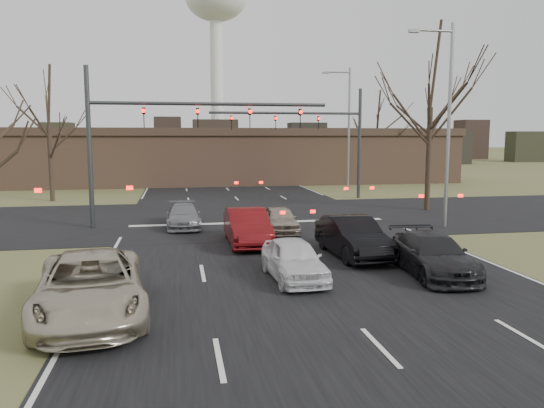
{
  "coord_description": "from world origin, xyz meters",
  "views": [
    {
      "loc": [
        -4.27,
        -14.45,
        4.6
      ],
      "look_at": [
        -0.71,
        5.35,
        2.0
      ],
      "focal_mm": 35.0,
      "sensor_mm": 36.0,
      "label": 1
    }
  ],
  "objects_px": {
    "water_tower": "(216,8)",
    "car_white_sedan": "(294,259)",
    "building": "(241,155)",
    "mast_arm_near": "(156,126)",
    "car_silver_suv": "(90,286)",
    "car_red_ahead": "(247,227)",
    "car_black_hatch": "(353,237)",
    "car_silver_ahead": "(280,219)",
    "streetlight_right_far": "(347,123)",
    "streetlight_right_near": "(446,115)",
    "car_charcoal_sedan": "(433,255)",
    "car_grey_ahead": "(183,216)",
    "mast_arm_far": "(323,130)"
  },
  "relations": [
    {
      "from": "building",
      "to": "streetlight_right_far",
      "type": "bearing_deg",
      "value": -56.35
    },
    {
      "from": "water_tower",
      "to": "car_black_hatch",
      "type": "bearing_deg",
      "value": -91.85
    },
    {
      "from": "mast_arm_near",
      "to": "car_charcoal_sedan",
      "type": "bearing_deg",
      "value": -51.04
    },
    {
      "from": "building",
      "to": "car_silver_suv",
      "type": "xyz_separation_m",
      "value": [
        -8.5,
        -38.78,
        -1.87
      ]
    },
    {
      "from": "car_red_ahead",
      "to": "building",
      "type": "bearing_deg",
      "value": 83.43
    },
    {
      "from": "water_tower",
      "to": "streetlight_right_near",
      "type": "relative_size",
      "value": 4.45
    },
    {
      "from": "streetlight_right_far",
      "to": "car_white_sedan",
      "type": "relative_size",
      "value": 2.57
    },
    {
      "from": "car_white_sedan",
      "to": "car_silver_ahead",
      "type": "xyz_separation_m",
      "value": [
        1.16,
        8.29,
        -0.04
      ]
    },
    {
      "from": "water_tower",
      "to": "streetlight_right_far",
      "type": "xyz_separation_m",
      "value": [
        3.32,
        -93.0,
        -29.88
      ]
    },
    {
      "from": "mast_arm_near",
      "to": "car_red_ahead",
      "type": "distance_m",
      "value": 7.97
    },
    {
      "from": "water_tower",
      "to": "car_white_sedan",
      "type": "relative_size",
      "value": 11.42
    },
    {
      "from": "streetlight_right_far",
      "to": "car_white_sedan",
      "type": "bearing_deg",
      "value": -111.55
    },
    {
      "from": "car_black_hatch",
      "to": "car_red_ahead",
      "type": "bearing_deg",
      "value": 138.65
    },
    {
      "from": "streetlight_right_far",
      "to": "car_silver_suv",
      "type": "distance_m",
      "value": 32.33
    },
    {
      "from": "car_white_sedan",
      "to": "car_silver_ahead",
      "type": "relative_size",
      "value": 1.06
    },
    {
      "from": "building",
      "to": "car_white_sedan",
      "type": "bearing_deg",
      "value": -94.17
    },
    {
      "from": "car_red_ahead",
      "to": "car_silver_ahead",
      "type": "distance_m",
      "value": 3.2
    },
    {
      "from": "streetlight_right_near",
      "to": "car_silver_suv",
      "type": "xyz_separation_m",
      "value": [
        -15.32,
        -10.78,
        -4.79
      ]
    },
    {
      "from": "streetlight_right_near",
      "to": "streetlight_right_far",
      "type": "height_order",
      "value": "same"
    },
    {
      "from": "water_tower",
      "to": "mast_arm_near",
      "type": "bearing_deg",
      "value": -95.99
    },
    {
      "from": "car_black_hatch",
      "to": "car_charcoal_sedan",
      "type": "bearing_deg",
      "value": -62.41
    },
    {
      "from": "car_silver_suv",
      "to": "car_silver_ahead",
      "type": "distance_m",
      "value": 12.92
    },
    {
      "from": "building",
      "to": "streetlight_right_near",
      "type": "bearing_deg",
      "value": -76.31
    },
    {
      "from": "car_charcoal_sedan",
      "to": "car_red_ahead",
      "type": "height_order",
      "value": "car_red_ahead"
    },
    {
      "from": "car_silver_suv",
      "to": "mast_arm_far",
      "type": "bearing_deg",
      "value": 55.09
    },
    {
      "from": "car_silver_ahead",
      "to": "mast_arm_near",
      "type": "bearing_deg",
      "value": 153.48
    },
    {
      "from": "car_charcoal_sedan",
      "to": "car_silver_ahead",
      "type": "bearing_deg",
      "value": 117.49
    },
    {
      "from": "mast_arm_near",
      "to": "streetlight_right_near",
      "type": "xyz_separation_m",
      "value": [
        14.05,
        -3.0,
        0.51
      ]
    },
    {
      "from": "building",
      "to": "car_silver_ahead",
      "type": "relative_size",
      "value": 11.5
    },
    {
      "from": "car_red_ahead",
      "to": "car_silver_suv",
      "type": "bearing_deg",
      "value": -121.88
    },
    {
      "from": "mast_arm_near",
      "to": "streetlight_right_far",
      "type": "height_order",
      "value": "streetlight_right_far"
    },
    {
      "from": "car_charcoal_sedan",
      "to": "water_tower",
      "type": "bearing_deg",
      "value": 94.11
    },
    {
      "from": "car_charcoal_sedan",
      "to": "car_red_ahead",
      "type": "bearing_deg",
      "value": 137.38
    },
    {
      "from": "car_black_hatch",
      "to": "car_silver_ahead",
      "type": "bearing_deg",
      "value": 105.08
    },
    {
      "from": "streetlight_right_far",
      "to": "car_silver_suv",
      "type": "height_order",
      "value": "streetlight_right_far"
    },
    {
      "from": "streetlight_right_far",
      "to": "car_black_hatch",
      "type": "height_order",
      "value": "streetlight_right_far"
    },
    {
      "from": "car_black_hatch",
      "to": "car_white_sedan",
      "type": "bearing_deg",
      "value": -138.93
    },
    {
      "from": "car_silver_suv",
      "to": "car_black_hatch",
      "type": "relative_size",
      "value": 1.24
    },
    {
      "from": "streetlight_right_near",
      "to": "car_silver_suv",
      "type": "bearing_deg",
      "value": -144.86
    },
    {
      "from": "building",
      "to": "car_black_hatch",
      "type": "relative_size",
      "value": 9.15
    },
    {
      "from": "water_tower",
      "to": "mast_arm_far",
      "type": "distance_m",
      "value": 101.67
    },
    {
      "from": "streetlight_right_near",
      "to": "streetlight_right_far",
      "type": "distance_m",
      "value": 17.01
    },
    {
      "from": "streetlight_right_near",
      "to": "streetlight_right_far",
      "type": "relative_size",
      "value": 1.0
    },
    {
      "from": "mast_arm_far",
      "to": "building",
      "type": "bearing_deg",
      "value": 105.58
    },
    {
      "from": "streetlight_right_near",
      "to": "car_red_ahead",
      "type": "distance_m",
      "value": 11.57
    },
    {
      "from": "mast_arm_near",
      "to": "car_silver_ahead",
      "type": "relative_size",
      "value": 3.29
    },
    {
      "from": "water_tower",
      "to": "car_grey_ahead",
      "type": "bearing_deg",
      "value": -95.3
    },
    {
      "from": "car_silver_suv",
      "to": "car_red_ahead",
      "type": "bearing_deg",
      "value": 51.5
    },
    {
      "from": "car_silver_suv",
      "to": "building",
      "type": "bearing_deg",
      "value": 70.8
    },
    {
      "from": "car_silver_suv",
      "to": "car_grey_ahead",
      "type": "bearing_deg",
      "value": 72.35
    }
  ]
}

